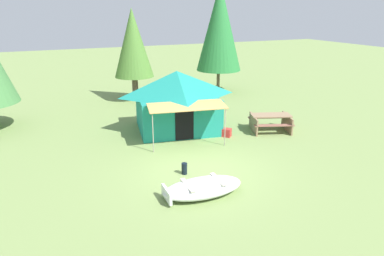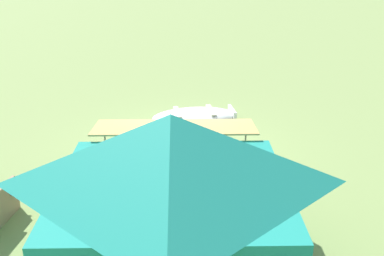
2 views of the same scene
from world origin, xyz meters
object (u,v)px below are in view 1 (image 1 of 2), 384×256
object	(u,v)px
beached_rowboat	(203,187)
cooler_box	(224,132)
pine_tree_back_right	(219,27)
pine_tree_far_center	(133,43)
picnic_table	(271,121)
fuel_can	(184,169)
canvas_cabin_tent	(177,100)

from	to	relation	value
beached_rowboat	cooler_box	distance (m)	5.07
beached_rowboat	pine_tree_back_right	size ratio (longest dim) A/B	0.36
pine_tree_far_center	beached_rowboat	bearing A→B (deg)	-96.30
beached_rowboat	picnic_table	size ratio (longest dim) A/B	1.16
cooler_box	pine_tree_back_right	size ratio (longest dim) A/B	0.09
picnic_table	pine_tree_far_center	xyz separation A→B (m)	(-3.89, 7.81, 2.80)
beached_rowboat	pine_tree_back_right	xyz separation A→B (m)	(6.80, 11.73, 3.81)
beached_rowboat	picnic_table	bearing A→B (deg)	36.70
beached_rowboat	fuel_can	size ratio (longest dim) A/B	6.44
cooler_box	fuel_can	xyz separation A→B (m)	(-2.95, -2.62, 0.02)
beached_rowboat	pine_tree_far_center	size ratio (longest dim) A/B	0.47
canvas_cabin_tent	pine_tree_far_center	distance (m)	6.23
pine_tree_back_right	pine_tree_far_center	bearing A→B (deg)	-179.34
beached_rowboat	fuel_can	world-z (taller)	beached_rowboat
picnic_table	beached_rowboat	bearing A→B (deg)	-143.30
fuel_can	pine_tree_far_center	bearing A→B (deg)	83.09
canvas_cabin_tent	pine_tree_far_center	world-z (taller)	pine_tree_far_center
picnic_table	cooler_box	size ratio (longest dim) A/B	3.64
canvas_cabin_tent	fuel_can	world-z (taller)	canvas_cabin_tent
picnic_table	pine_tree_far_center	distance (m)	9.16
picnic_table	pine_tree_back_right	xyz separation A→B (m)	(1.62, 7.87, 3.58)
beached_rowboat	pine_tree_far_center	xyz separation A→B (m)	(1.29, 11.67, 3.04)
cooler_box	fuel_can	world-z (taller)	fuel_can
canvas_cabin_tent	cooler_box	world-z (taller)	canvas_cabin_tent
picnic_table	canvas_cabin_tent	bearing A→B (deg)	152.70
picnic_table	fuel_can	bearing A→B (deg)	-154.99
cooler_box	fuel_can	bearing A→B (deg)	-138.31
cooler_box	pine_tree_far_center	world-z (taller)	pine_tree_far_center
beached_rowboat	fuel_can	distance (m)	1.47
pine_tree_back_right	fuel_can	bearing A→B (deg)	-123.33
pine_tree_back_right	picnic_table	bearing A→B (deg)	-101.65
beached_rowboat	pine_tree_far_center	distance (m)	12.13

